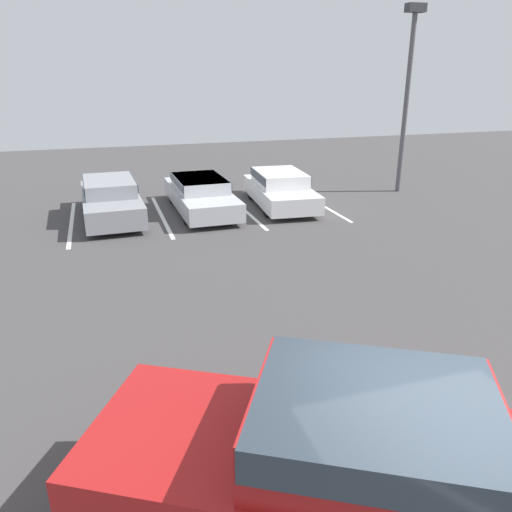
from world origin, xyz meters
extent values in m
cube|color=white|center=(-4.02, 13.09, 0.00)|extent=(0.12, 5.23, 0.01)
cube|color=white|center=(-1.21, 13.09, 0.00)|extent=(0.12, 5.23, 0.01)
cube|color=white|center=(1.61, 13.09, 0.00)|extent=(0.12, 5.23, 0.01)
cube|color=white|center=(4.42, 13.09, 0.00)|extent=(0.12, 5.23, 0.01)
cube|color=#A51919|center=(-0.57, 0.08, 0.69)|extent=(6.29, 4.66, 0.89)
cube|color=#A51919|center=(-0.84, 0.23, 1.44)|extent=(2.79, 2.61, 0.61)
cube|color=#2D3842|center=(-0.84, 0.23, 1.58)|extent=(2.77, 2.64, 0.33)
cylinder|color=black|center=(-1.80, 1.65, 0.41)|extent=(0.88, 0.68, 0.82)
cylinder|color=#ADADB2|center=(-1.80, 1.65, 0.41)|extent=(0.56, 0.52, 0.45)
cube|color=gray|center=(-2.76, 13.32, 0.49)|extent=(1.87, 4.70, 0.65)
cube|color=gray|center=(-2.76, 13.41, 1.03)|extent=(1.59, 2.46, 0.43)
cube|color=#2D3842|center=(-2.76, 13.41, 1.12)|extent=(1.66, 2.42, 0.26)
cylinder|color=black|center=(-1.98, 12.00, 0.30)|extent=(0.24, 0.61, 0.60)
cylinder|color=#ADADB2|center=(-1.98, 12.00, 0.30)|extent=(0.25, 0.34, 0.33)
cylinder|color=black|center=(-3.45, 11.95, 0.30)|extent=(0.24, 0.61, 0.60)
cylinder|color=#ADADB2|center=(-3.45, 11.95, 0.30)|extent=(0.25, 0.34, 0.33)
cylinder|color=black|center=(-2.07, 14.69, 0.30)|extent=(0.24, 0.61, 0.60)
cylinder|color=#ADADB2|center=(-2.07, 14.69, 0.30)|extent=(0.25, 0.34, 0.33)
cylinder|color=black|center=(-3.53, 14.64, 0.30)|extent=(0.24, 0.61, 0.60)
cylinder|color=#ADADB2|center=(-3.53, 14.64, 0.30)|extent=(0.25, 0.34, 0.33)
cube|color=#B7BABF|center=(0.17, 13.28, 0.45)|extent=(1.80, 4.82, 0.57)
cube|color=#B7BABF|center=(0.17, 13.37, 0.94)|extent=(1.56, 2.51, 0.40)
cube|color=#2D3842|center=(0.17, 13.37, 1.02)|extent=(1.62, 2.47, 0.24)
cylinder|color=black|center=(0.92, 11.90, 0.31)|extent=(0.24, 0.62, 0.62)
cylinder|color=#ADADB2|center=(0.92, 11.90, 0.31)|extent=(0.25, 0.34, 0.34)
cylinder|color=black|center=(-0.54, 11.88, 0.31)|extent=(0.24, 0.62, 0.62)
cylinder|color=#ADADB2|center=(-0.54, 11.88, 0.31)|extent=(0.25, 0.34, 0.34)
cylinder|color=black|center=(0.88, 14.68, 0.31)|extent=(0.24, 0.62, 0.62)
cylinder|color=#ADADB2|center=(0.88, 14.68, 0.31)|extent=(0.25, 0.34, 0.34)
cylinder|color=black|center=(-0.58, 14.66, 0.31)|extent=(0.24, 0.62, 0.62)
cylinder|color=#ADADB2|center=(-0.58, 14.66, 0.31)|extent=(0.25, 0.34, 0.34)
cube|color=silver|center=(2.95, 13.09, 0.46)|extent=(2.07, 4.41, 0.57)
cube|color=silver|center=(2.96, 13.18, 0.98)|extent=(1.70, 2.34, 0.46)
cube|color=#2D3842|center=(2.96, 13.18, 1.07)|extent=(1.77, 2.31, 0.28)
cylinder|color=black|center=(3.60, 11.80, 0.32)|extent=(0.27, 0.65, 0.63)
cylinder|color=#ADADB2|center=(3.60, 11.80, 0.32)|extent=(0.26, 0.37, 0.35)
cylinder|color=black|center=(2.11, 11.91, 0.32)|extent=(0.27, 0.65, 0.63)
cylinder|color=#ADADB2|center=(2.11, 11.91, 0.32)|extent=(0.26, 0.37, 0.35)
cylinder|color=black|center=(3.79, 14.28, 0.32)|extent=(0.27, 0.65, 0.63)
cylinder|color=#ADADB2|center=(3.79, 14.28, 0.32)|extent=(0.26, 0.37, 0.35)
cylinder|color=black|center=(2.31, 14.39, 0.32)|extent=(0.27, 0.65, 0.63)
cylinder|color=#ADADB2|center=(2.31, 14.39, 0.32)|extent=(0.26, 0.37, 0.35)
cylinder|color=#515156|center=(8.22, 13.92, 3.21)|extent=(0.18, 0.18, 6.42)
cube|color=#333338|center=(8.22, 13.92, 6.57)|extent=(0.70, 0.36, 0.30)
camera|label=1|loc=(-2.98, -2.99, 4.47)|focal=35.00mm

